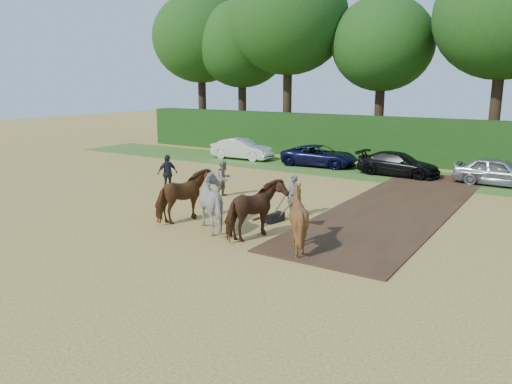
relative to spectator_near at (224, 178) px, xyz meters
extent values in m
plane|color=gold|center=(6.04, -4.44, -0.85)|extent=(120.00, 120.00, 0.00)
cube|color=#472D1C|center=(7.54, 2.56, -0.83)|extent=(4.50, 17.00, 0.05)
cube|color=#38601E|center=(6.04, 9.56, -0.84)|extent=(50.00, 5.00, 0.03)
cube|color=#14380F|center=(6.04, 14.06, 0.65)|extent=(46.00, 1.60, 3.00)
imported|color=tan|center=(0.00, 0.00, 0.00)|extent=(0.72, 0.89, 1.70)
imported|color=#22252E|center=(-2.92, -0.69, 0.06)|extent=(0.77, 1.16, 1.83)
imported|color=brown|center=(1.30, -4.30, 0.15)|extent=(1.48, 2.53, 2.01)
imported|color=beige|center=(3.02, -4.45, 0.15)|extent=(2.26, 2.02, 2.01)
imported|color=brown|center=(4.74, -4.61, 0.15)|extent=(1.48, 2.53, 2.01)
imported|color=brown|center=(6.46, -4.76, 0.16)|extent=(1.91, 2.08, 2.01)
cube|color=black|center=(4.24, -2.48, -0.68)|extent=(0.48, 0.91, 0.33)
cube|color=brown|center=(4.14, -3.04, -0.52)|extent=(0.32, 1.34, 0.10)
cylinder|color=brown|center=(4.12, -1.92, -0.33)|extent=(0.09, 0.97, 0.71)
cylinder|color=brown|center=(4.53, -2.00, -0.33)|extent=(0.35, 0.94, 0.71)
imported|color=gray|center=(4.43, -1.35, -0.01)|extent=(0.67, 0.50, 1.68)
imported|color=white|center=(-5.69, 9.81, -0.13)|extent=(4.45, 1.72, 1.44)
imported|color=#121338|center=(0.08, 10.10, -0.18)|extent=(5.00, 2.63, 1.34)
imported|color=black|center=(5.28, 9.55, -0.18)|extent=(4.74, 2.11, 1.35)
imported|color=#969A9E|center=(10.48, 9.59, -0.11)|extent=(4.41, 1.98, 1.47)
cylinder|color=#382616|center=(-14.96, 17.06, 2.07)|extent=(0.70, 0.70, 5.85)
ellipsoid|color=#163F11|center=(-14.96, 17.06, 8.15)|extent=(8.40, 8.40, 7.73)
cylinder|color=#382616|center=(-10.96, 17.56, 1.85)|extent=(0.70, 0.70, 5.40)
ellipsoid|color=#163F11|center=(-10.96, 17.56, 7.47)|extent=(7.80, 7.80, 7.18)
cylinder|color=#382616|center=(-5.96, 16.56, 2.41)|extent=(0.70, 0.70, 6.53)
ellipsoid|color=#163F11|center=(-5.96, 16.56, 9.12)|extent=(9.20, 9.20, 8.46)
cylinder|color=#382616|center=(1.04, 18.06, 1.74)|extent=(0.70, 0.70, 5.17)
ellipsoid|color=#163F11|center=(1.04, 18.06, 7.10)|extent=(7.40, 7.40, 6.81)
cylinder|color=#382616|center=(9.04, 17.06, 2.19)|extent=(0.70, 0.70, 6.08)
ellipsoid|color=#163F11|center=(9.04, 17.06, 8.45)|extent=(8.60, 8.60, 7.91)
camera|label=1|loc=(13.68, -18.44, 4.46)|focal=35.00mm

